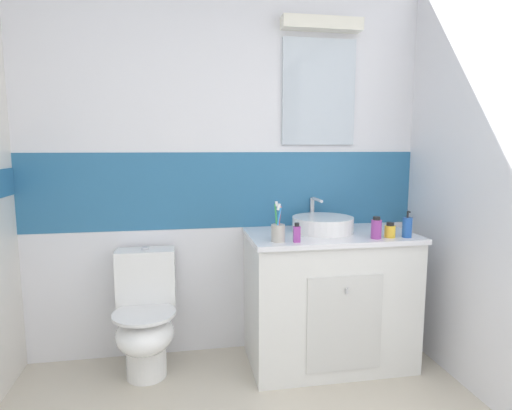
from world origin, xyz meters
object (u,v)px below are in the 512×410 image
(toilet, at_px, (146,318))
(lotion_bottle_short, at_px, (376,228))
(toothbrush_cup, at_px, (278,231))
(perfume_flask_small, at_px, (297,233))
(hair_gel_jar, at_px, (390,231))
(sink_basin, at_px, (323,224))
(soap_dispenser, at_px, (407,227))

(toilet, height_order, lotion_bottle_short, lotion_bottle_short)
(toothbrush_cup, distance_m, perfume_flask_small, 0.11)
(toilet, height_order, toothbrush_cup, toothbrush_cup)
(perfume_flask_small, bearing_deg, toothbrush_cup, 159.05)
(toothbrush_cup, relative_size, hair_gel_jar, 2.54)
(lotion_bottle_short, bearing_deg, toilet, 169.65)
(toothbrush_cup, relative_size, lotion_bottle_short, 1.76)
(sink_basin, xyz_separation_m, soap_dispenser, (0.44, -0.25, 0.01))
(sink_basin, bearing_deg, hair_gel_jar, -34.28)
(toilet, bearing_deg, perfume_flask_small, -16.77)
(toilet, relative_size, hair_gel_jar, 8.41)
(sink_basin, relative_size, perfume_flask_small, 3.86)
(sink_basin, distance_m, toothbrush_cup, 0.41)
(lotion_bottle_short, bearing_deg, toothbrush_cup, 177.66)
(soap_dispenser, height_order, lotion_bottle_short, soap_dispenser)
(soap_dispenser, relative_size, lotion_bottle_short, 1.22)
(toilet, xyz_separation_m, toothbrush_cup, (0.77, -0.22, 0.55))
(sink_basin, bearing_deg, perfume_flask_small, -132.54)
(toothbrush_cup, bearing_deg, sink_basin, 33.47)
(toilet, xyz_separation_m, lotion_bottle_short, (1.36, -0.25, 0.56))
(sink_basin, relative_size, soap_dispenser, 2.69)
(soap_dispenser, distance_m, hair_gel_jar, 0.10)
(sink_basin, bearing_deg, soap_dispenser, -29.43)
(toothbrush_cup, xyz_separation_m, perfume_flask_small, (0.10, -0.04, -0.01))
(toothbrush_cup, distance_m, lotion_bottle_short, 0.59)
(hair_gel_jar, bearing_deg, perfume_flask_small, -176.81)
(hair_gel_jar, bearing_deg, toilet, 171.03)
(perfume_flask_small, bearing_deg, hair_gel_jar, 3.19)
(lotion_bottle_short, xyz_separation_m, perfume_flask_small, (-0.49, -0.01, -0.01))
(toothbrush_cup, xyz_separation_m, lotion_bottle_short, (0.59, -0.02, 0.00))
(toilet, bearing_deg, sink_basin, 0.15)
(sink_basin, height_order, toilet, sink_basin)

